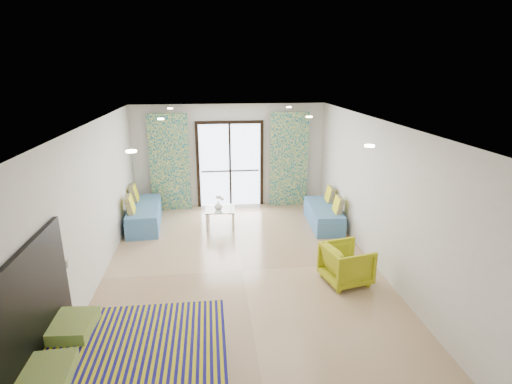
{
  "coord_description": "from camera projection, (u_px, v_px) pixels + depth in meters",
  "views": [
    {
      "loc": [
        -0.52,
        -6.56,
        3.57
      ],
      "look_at": [
        0.39,
        1.14,
        1.15
      ],
      "focal_mm": 28.0,
      "sensor_mm": 36.0,
      "label": 1
    }
  ],
  "objects": [
    {
      "name": "floor",
      "position": [
        242.0,
        271.0,
        7.34
      ],
      "size": [
        5.0,
        7.5,
        0.01
      ],
      "primitive_type": null,
      "color": "#947758",
      "rests_on": "ground"
    },
    {
      "name": "ceiling",
      "position": [
        241.0,
        123.0,
        6.54
      ],
      "size": [
        5.0,
        7.5,
        0.01
      ],
      "primitive_type": null,
      "color": "silver",
      "rests_on": "ground"
    },
    {
      "name": "wall_back",
      "position": [
        230.0,
        156.0,
        10.5
      ],
      "size": [
        5.0,
        0.01,
        2.7
      ],
      "primitive_type": null,
      "color": "silver",
      "rests_on": "ground"
    },
    {
      "name": "wall_front",
      "position": [
        278.0,
        341.0,
        3.39
      ],
      "size": [
        5.0,
        0.01,
        2.7
      ],
      "primitive_type": null,
      "color": "silver",
      "rests_on": "ground"
    },
    {
      "name": "wall_left",
      "position": [
        93.0,
        207.0,
        6.66
      ],
      "size": [
        0.01,
        7.5,
        2.7
      ],
      "primitive_type": null,
      "color": "silver",
      "rests_on": "ground"
    },
    {
      "name": "wall_right",
      "position": [
        379.0,
        196.0,
        7.22
      ],
      "size": [
        0.01,
        7.5,
        2.7
      ],
      "primitive_type": null,
      "color": "silver",
      "rests_on": "ground"
    },
    {
      "name": "balcony_door",
      "position": [
        230.0,
        160.0,
        10.5
      ],
      "size": [
        1.76,
        0.08,
        2.28
      ],
      "color": "black",
      "rests_on": "floor"
    },
    {
      "name": "balcony_rail",
      "position": [
        230.0,
        171.0,
        10.6
      ],
      "size": [
        1.52,
        0.03,
        0.04
      ],
      "primitive_type": "cube",
      "color": "#595451",
      "rests_on": "balcony_door"
    },
    {
      "name": "curtain_left",
      "position": [
        170.0,
        163.0,
        10.18
      ],
      "size": [
        1.0,
        0.1,
        2.5
      ],
      "primitive_type": "cube",
      "color": "silver",
      "rests_on": "floor"
    },
    {
      "name": "curtain_right",
      "position": [
        289.0,
        160.0,
        10.53
      ],
      "size": [
        1.0,
        0.1,
        2.5
      ],
      "primitive_type": "cube",
      "color": "silver",
      "rests_on": "floor"
    },
    {
      "name": "downlight_a",
      "position": [
        131.0,
        151.0,
        4.5
      ],
      "size": [
        0.12,
        0.12,
        0.02
      ],
      "primitive_type": "cylinder",
      "color": "#FFE0B2",
      "rests_on": "ceiling"
    },
    {
      "name": "downlight_b",
      "position": [
        370.0,
        146.0,
        4.81
      ],
      "size": [
        0.12,
        0.12,
        0.02
      ],
      "primitive_type": "cylinder",
      "color": "#FFE0B2",
      "rests_on": "ceiling"
    },
    {
      "name": "downlight_c",
      "position": [
        161.0,
        119.0,
        7.34
      ],
      "size": [
        0.12,
        0.12,
        0.02
      ],
      "primitive_type": "cylinder",
      "color": "#FFE0B2",
      "rests_on": "ceiling"
    },
    {
      "name": "downlight_d",
      "position": [
        309.0,
        117.0,
        7.65
      ],
      "size": [
        0.12,
        0.12,
        0.02
      ],
      "primitive_type": "cylinder",
      "color": "#FFE0B2",
      "rests_on": "ceiling"
    },
    {
      "name": "downlight_e",
      "position": [
        170.0,
        108.0,
        9.24
      ],
      "size": [
        0.12,
        0.12,
        0.02
      ],
      "primitive_type": "cylinder",
      "color": "#FFE0B2",
      "rests_on": "ceiling"
    },
    {
      "name": "downlight_f",
      "position": [
        289.0,
        107.0,
        9.55
      ],
      "size": [
        0.12,
        0.12,
        0.02
      ],
      "primitive_type": "cylinder",
      "color": "#FFE0B2",
      "rests_on": "ceiling"
    },
    {
      "name": "headboard",
      "position": [
        30.0,
        318.0,
        4.2
      ],
      "size": [
        0.06,
        2.1,
        1.5
      ],
      "primitive_type": "cube",
      "color": "black",
      "rests_on": "floor"
    },
    {
      "name": "switch_plate",
      "position": [
        68.0,
        263.0,
        5.38
      ],
      "size": [
        0.02,
        0.1,
        0.1
      ],
      "primitive_type": "cube",
      "color": "silver",
      "rests_on": "wall_left"
    },
    {
      "name": "bed",
      "position": [
        132.0,
        369.0,
        4.53
      ],
      "size": [
        2.1,
        1.72,
        0.73
      ],
      "color": "silver",
      "rests_on": "floor"
    },
    {
      "name": "daybed_left",
      "position": [
        144.0,
        214.0,
        9.37
      ],
      "size": [
        0.81,
        1.84,
        0.89
      ],
      "rotation": [
        0.0,
        0.0,
        0.06
      ],
      "color": "teal",
      "rests_on": "floor"
    },
    {
      "name": "daybed_right",
      "position": [
        324.0,
        215.0,
        9.43
      ],
      "size": [
        0.73,
        1.69,
        0.82
      ],
      "rotation": [
        0.0,
        0.0,
        -0.05
      ],
      "color": "teal",
      "rests_on": "floor"
    },
    {
      "name": "coffee_table",
      "position": [
        220.0,
        210.0,
        9.27
      ],
      "size": [
        0.71,
        0.71,
        0.78
      ],
      "rotation": [
        0.0,
        0.0,
        -0.05
      ],
      "color": "silver",
      "rests_on": "floor"
    },
    {
      "name": "vase",
      "position": [
        218.0,
        206.0,
        9.15
      ],
      "size": [
        0.19,
        0.2,
        0.19
      ],
      "primitive_type": "imported",
      "rotation": [
        0.0,
        0.0,
        -0.01
      ],
      "color": "white",
      "rests_on": "coffee_table"
    },
    {
      "name": "armchair",
      "position": [
        347.0,
        262.0,
        6.86
      ],
      "size": [
        0.82,
        0.86,
        0.75
      ],
      "primitive_type": "imported",
      "rotation": [
        0.0,
        0.0,
        1.79
      ],
      "color": "#ABB016",
      "rests_on": "floor"
    }
  ]
}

